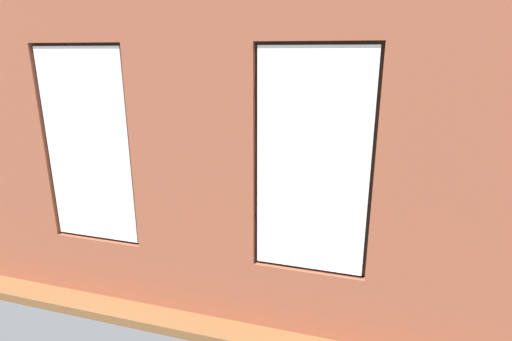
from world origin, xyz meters
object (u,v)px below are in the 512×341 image
(couch_by_window, at_px, (232,255))
(candle_jar, at_px, (252,181))
(media_console, at_px, (116,185))
(papasan_chair, at_px, (257,158))
(remote_black, at_px, (263,189))
(potted_plant_near_tv, at_px, (105,189))
(potted_plant_corner_near_left, at_px, (429,145))
(tv_flatscreen, at_px, (112,148))
(remote_silver, at_px, (281,186))
(potted_plant_by_left_couch, at_px, (398,184))
(potted_plant_mid_room_small, at_px, (306,177))
(couch_left, at_px, (431,224))
(table_plant_small, at_px, (236,181))
(potted_plant_between_couches, at_px, (346,246))
(cup_ceramic, at_px, (259,185))
(coffee_table, at_px, (259,190))

(couch_by_window, bearing_deg, candle_jar, -78.99)
(media_console, height_order, papasan_chair, papasan_chair)
(remote_black, bearing_deg, potted_plant_near_tv, -42.76)
(potted_plant_corner_near_left, bearing_deg, tv_flatscreen, 20.18)
(candle_jar, bearing_deg, tv_flatscreen, 5.05)
(remote_silver, relative_size, tv_flatscreen, 0.14)
(couch_by_window, bearing_deg, potted_plant_by_left_couch, -123.73)
(tv_flatscreen, height_order, potted_plant_corner_near_left, tv_flatscreen)
(remote_silver, relative_size, potted_plant_corner_near_left, 0.12)
(tv_flatscreen, bearing_deg, potted_plant_near_tv, 117.99)
(potted_plant_mid_room_small, xyz_separation_m, potted_plant_corner_near_left, (-2.22, -0.96, 0.55))
(couch_left, xyz_separation_m, potted_plant_corner_near_left, (-0.16, -2.44, 0.61))
(candle_jar, xyz_separation_m, potted_plant_mid_room_small, (-0.80, -0.87, -0.12))
(table_plant_small, bearing_deg, potted_plant_corner_near_left, -147.41)
(couch_by_window, distance_m, remote_black, 2.06)
(couch_left, height_order, papasan_chair, couch_left)
(candle_jar, bearing_deg, potted_plant_mid_room_small, -132.37)
(table_plant_small, height_order, potted_plant_between_couches, potted_plant_between_couches)
(couch_by_window, bearing_deg, potted_plant_mid_room_small, -96.42)
(potted_plant_corner_near_left, bearing_deg, couch_left, 86.22)
(couch_by_window, distance_m, remote_silver, 2.32)
(tv_flatscreen, distance_m, potted_plant_corner_near_left, 6.00)
(papasan_chair, relative_size, potted_plant_corner_near_left, 0.77)
(cup_ceramic, height_order, potted_plant_mid_room_small, potted_plant_mid_room_small)
(candle_jar, bearing_deg, remote_silver, -175.30)
(cup_ceramic, xyz_separation_m, potted_plant_mid_room_small, (-0.64, -0.98, -0.11))
(remote_silver, xyz_separation_m, tv_flatscreen, (3.13, 0.27, 0.52))
(cup_ceramic, bearing_deg, tv_flatscreen, 2.61)
(potted_plant_by_left_couch, bearing_deg, candle_jar, 16.65)
(media_console, xyz_separation_m, potted_plant_corner_near_left, (-5.63, -2.07, 0.67))
(potted_plant_corner_near_left, bearing_deg, media_console, 20.21)
(remote_black, bearing_deg, couch_left, 105.48)
(potted_plant_between_couches, bearing_deg, couch_left, -123.93)
(potted_plant_by_left_couch, relative_size, potted_plant_corner_near_left, 0.49)
(candle_jar, bearing_deg, coffee_table, 146.69)
(table_plant_small, xyz_separation_m, potted_plant_corner_near_left, (-3.24, -2.07, 0.37))
(remote_black, relative_size, potted_plant_between_couches, 0.16)
(tv_flatscreen, distance_m, potted_plant_mid_room_small, 3.64)
(potted_plant_by_left_couch, relative_size, potted_plant_mid_room_small, 1.16)
(couch_by_window, distance_m, candle_jar, 2.32)
(table_plant_small, xyz_separation_m, potted_plant_near_tv, (1.85, 1.02, 0.00))
(media_console, relative_size, tv_flatscreen, 0.93)
(cup_ceramic, xyz_separation_m, potted_plant_corner_near_left, (-2.85, -1.94, 0.44))
(potted_plant_corner_near_left, bearing_deg, table_plant_small, 32.59)
(cup_ceramic, xyz_separation_m, media_console, (2.78, 0.13, -0.22))
(candle_jar, xyz_separation_m, potted_plant_corner_near_left, (-3.01, -1.84, 0.43))
(candle_jar, distance_m, potted_plant_mid_room_small, 1.19)
(couch_by_window, xyz_separation_m, remote_silver, (-0.07, -2.32, 0.14))
(cup_ceramic, relative_size, media_console, 0.08)
(candle_jar, bearing_deg, couch_left, 168.00)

